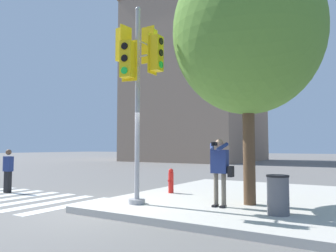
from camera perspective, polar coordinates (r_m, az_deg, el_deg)
The scene contains 10 objects.
ground_plane at distance 8.62m, azimuth -12.54°, elevation -14.35°, with size 160.00×160.00×0.00m, color slate.
sidewalk_corner at distance 10.00m, azimuth 17.89°, elevation -12.29°, with size 8.00×8.00×0.16m.
crosswalk_stripes at distance 11.59m, azimuth -25.09°, elevation -11.30°, with size 5.38×3.16×0.01m.
traffic_signal_pole at distance 8.73m, azimuth -5.12°, elevation 10.05°, with size 1.46×1.46×5.16m.
person_photographer at distance 8.13m, azimuth 9.05°, elevation -6.96°, with size 0.58×0.54×1.64m.
pedestrian_distant at distance 13.02m, azimuth -26.09°, elevation -6.85°, with size 0.34×0.20×1.53m.
street_tree at distance 9.09m, azimuth 13.62°, elevation 15.48°, with size 3.88×3.88×6.56m.
fire_hydrant at distance 10.48m, azimuth 0.51°, elevation -9.52°, with size 0.16×0.22×0.77m.
trash_bin at distance 7.53m, azimuth 18.60°, elevation -11.29°, with size 0.48×0.48×0.84m.
building_left at distance 40.31m, azimuth 5.05°, elevation 7.90°, with size 13.54×14.00×19.36m.
Camera 1 is at (5.88, -6.09, 1.61)m, focal length 35.00 mm.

